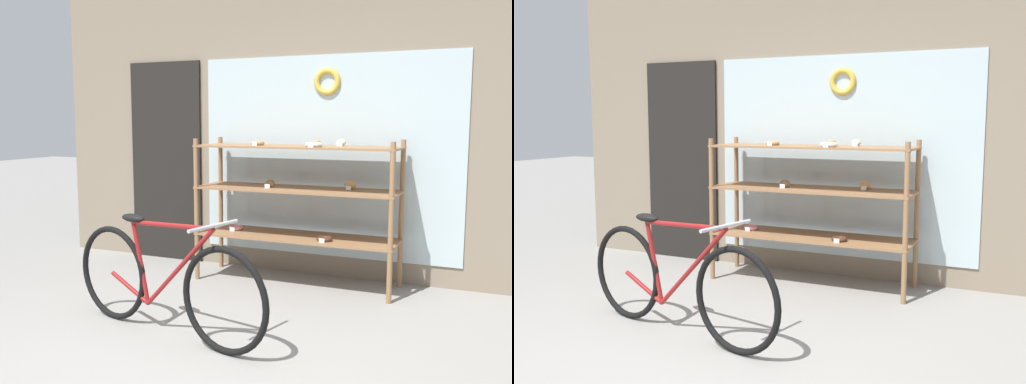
% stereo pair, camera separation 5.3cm
% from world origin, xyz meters
% --- Properties ---
extents(ground_plane, '(30.00, 30.00, 0.00)m').
position_xyz_m(ground_plane, '(0.00, 0.00, 0.00)').
color(ground_plane, gray).
extents(storefront_facade, '(5.62, 0.13, 3.58)m').
position_xyz_m(storefront_facade, '(-0.04, 2.46, 1.74)').
color(storefront_facade, gray).
rests_on(storefront_facade, ground_plane).
extents(display_case, '(1.84, 0.54, 1.33)m').
position_xyz_m(display_case, '(0.03, 2.05, 0.83)').
color(display_case, '#8E6642').
rests_on(display_case, ground_plane).
extents(bicycle, '(1.77, 0.57, 0.84)m').
position_xyz_m(bicycle, '(-0.39, 0.48, 0.38)').
color(bicycle, black).
rests_on(bicycle, ground_plane).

